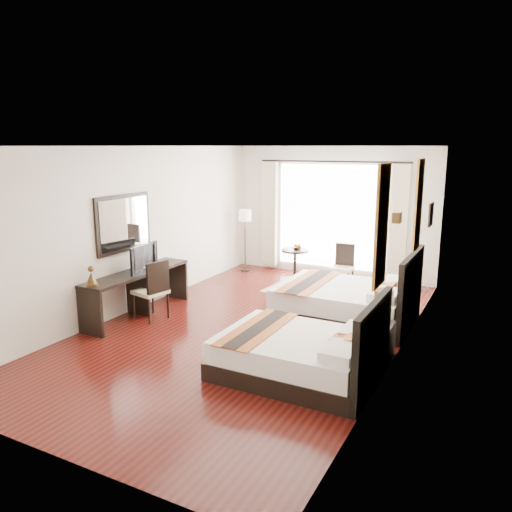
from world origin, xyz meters
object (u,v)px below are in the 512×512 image
at_px(fruit_bowl, 297,248).
at_px(nightstand, 377,341).
at_px(bed_far, 348,301).
at_px(table_lamp, 384,299).
at_px(floor_lamp, 245,220).
at_px(bed_near, 302,354).
at_px(desk_chair, 152,301).
at_px(vase, 376,319).
at_px(television, 140,257).
at_px(window_chair, 342,275).
at_px(side_table, 295,265).
at_px(console_desk, 138,293).

bearing_deg(fruit_bowl, nightstand, -51.71).
distance_m(bed_far, table_lamp, 1.46).
height_order(table_lamp, floor_lamp, floor_lamp).
relative_size(bed_near, desk_chair, 1.94).
distance_m(table_lamp, vase, 0.32).
relative_size(table_lamp, floor_lamp, 0.29).
height_order(bed_far, table_lamp, bed_far).
bearing_deg(fruit_bowl, desk_chair, -109.00).
height_order(desk_chair, fruit_bowl, desk_chair).
bearing_deg(bed_near, vase, 51.76).
height_order(television, window_chair, television).
xyz_separation_m(bed_near, table_lamp, (0.71, 1.11, 0.50)).
xyz_separation_m(television, side_table, (1.45, 3.20, -0.65)).
xyz_separation_m(nightstand, vase, (-0.00, -0.10, 0.34)).
bearing_deg(television, side_table, -32.64).
relative_size(desk_chair, fruit_bowl, 5.13).
relative_size(fruit_bowl, window_chair, 0.22).
relative_size(table_lamp, desk_chair, 0.41).
relative_size(nightstand, vase, 3.36).
relative_size(bed_near, television, 2.45).
xyz_separation_m(nightstand, side_table, (-2.54, 3.15, 0.10)).
xyz_separation_m(table_lamp, television, (-4.02, -0.19, 0.20)).
distance_m(table_lamp, window_chair, 3.28).
xyz_separation_m(bed_near, television, (-3.31, 0.92, 0.70)).
xyz_separation_m(television, fruit_bowl, (1.48, 3.23, -0.29)).
height_order(nightstand, desk_chair, desk_chair).
bearing_deg(side_table, desk_chair, -108.78).
xyz_separation_m(table_lamp, floor_lamp, (-3.91, 3.25, 0.40)).
bearing_deg(table_lamp, console_desk, -176.21).
xyz_separation_m(nightstand, window_chair, (-1.46, 3.02, 0.04)).
relative_size(table_lamp, window_chair, 0.46).
relative_size(vase, desk_chair, 0.15).
height_order(table_lamp, television, television).
bearing_deg(console_desk, nightstand, 1.77).
relative_size(nightstand, window_chair, 0.55).
bearing_deg(table_lamp, desk_chair, -174.93).
bearing_deg(side_table, console_desk, -114.18).
xyz_separation_m(console_desk, fruit_bowl, (1.50, 3.31, 0.32)).
distance_m(desk_chair, side_table, 3.52).
distance_m(vase, window_chair, 3.45).
bearing_deg(window_chair, television, -42.71).
distance_m(bed_far, floor_lamp, 3.85).
height_order(vase, window_chair, window_chair).
bearing_deg(table_lamp, side_table, 130.58).
relative_size(bed_near, nightstand, 3.94).
bearing_deg(window_chair, vase, 21.87).
distance_m(nightstand, console_desk, 4.01).
bearing_deg(table_lamp, bed_near, -122.81).
height_order(bed_near, desk_chair, bed_near).
xyz_separation_m(console_desk, window_chair, (2.55, 3.14, -0.11)).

